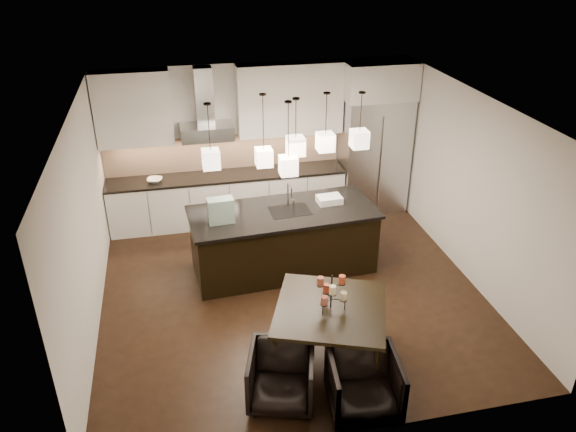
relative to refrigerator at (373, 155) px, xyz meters
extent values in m
cube|color=black|center=(-2.10, -2.38, -1.08)|extent=(5.50, 5.50, 0.02)
cube|color=white|center=(-2.10, -2.38, 1.73)|extent=(5.50, 5.50, 0.02)
cube|color=silver|center=(-2.10, 0.38, 0.32)|extent=(5.50, 0.02, 2.80)
cube|color=silver|center=(-2.10, -5.14, 0.32)|extent=(5.50, 0.02, 2.80)
cube|color=silver|center=(-4.86, -2.38, 0.32)|extent=(0.02, 5.50, 2.80)
cube|color=silver|center=(0.66, -2.38, 0.32)|extent=(0.02, 5.50, 2.80)
cube|color=#B7B7BA|center=(0.00, 0.00, 0.00)|extent=(1.20, 0.72, 2.15)
cube|color=silver|center=(0.00, 0.00, 1.40)|extent=(1.26, 0.72, 0.65)
cube|color=silver|center=(-2.73, 0.05, -0.64)|extent=(4.21, 0.62, 0.88)
cube|color=black|center=(-2.73, 0.05, -0.17)|extent=(4.21, 0.66, 0.04)
cube|color=#D1AB8F|center=(-2.73, 0.35, 0.16)|extent=(4.21, 0.02, 0.63)
cube|color=silver|center=(-4.20, 0.19, 1.10)|extent=(1.25, 0.35, 1.25)
cube|color=silver|center=(-1.55, 0.19, 1.10)|extent=(1.85, 0.35, 1.25)
cube|color=#B7B7BA|center=(-3.03, 0.10, 0.65)|extent=(0.90, 0.52, 0.24)
cube|color=#B7B7BA|center=(-3.03, 0.21, 1.24)|extent=(0.30, 0.28, 0.96)
imported|color=silver|center=(-3.98, 0.00, -0.12)|extent=(0.30, 0.30, 0.06)
cube|color=black|center=(-2.08, -1.75, -0.59)|extent=(2.82, 1.27, 0.97)
cube|color=black|center=(-2.08, -1.75, -0.08)|extent=(2.91, 1.37, 0.04)
cube|color=#1E513D|center=(-3.04, -1.90, 0.13)|extent=(0.39, 0.22, 0.37)
cube|color=silver|center=(-1.32, -1.63, -0.01)|extent=(0.39, 0.29, 0.11)
cylinder|color=#F4E6A7|center=(-1.82, -3.99, -0.11)|extent=(0.10, 0.10, 0.10)
cylinder|color=#C34728|center=(-1.98, -3.79, -0.11)|extent=(0.10, 0.10, 0.10)
cylinder|color=#AC503B|center=(-2.07, -4.02, -0.11)|extent=(0.10, 0.10, 0.10)
cylinder|color=#C34728|center=(-1.82, -3.89, 0.06)|extent=(0.10, 0.10, 0.10)
cylinder|color=#AC503B|center=(-2.08, -3.86, 0.06)|extent=(0.10, 0.10, 0.10)
cylinder|color=#F4E6A7|center=(-1.99, -4.07, 0.06)|extent=(0.10, 0.10, 0.10)
imported|color=black|center=(-2.68, -4.49, -0.73)|extent=(0.91, 0.92, 0.68)
imported|color=black|center=(-1.82, -4.82, -0.72)|extent=(0.85, 0.87, 0.72)
cube|color=#FAEBCE|center=(-3.13, -1.92, 0.94)|extent=(0.24, 0.24, 0.26)
cube|color=#FAEBCE|center=(-2.34, -1.62, 0.79)|extent=(0.24, 0.24, 0.26)
cube|color=#FAEBCE|center=(-1.93, -1.93, 1.04)|extent=(0.24, 0.24, 0.26)
cube|color=#FAEBCE|center=(-1.45, -1.75, 1.00)|extent=(0.24, 0.24, 0.26)
cube|color=#FAEBCE|center=(-0.96, -1.83, 1.03)|extent=(0.24, 0.24, 0.26)
cube|color=#FAEBCE|center=(-2.07, -2.05, 0.81)|extent=(0.24, 0.24, 0.26)
camera|label=1|loc=(-3.63, -9.17, 3.80)|focal=35.00mm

